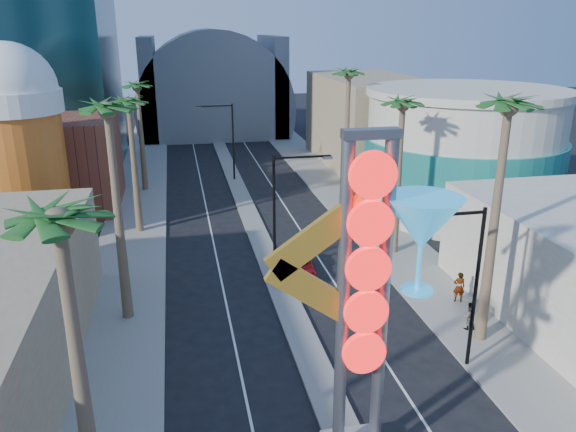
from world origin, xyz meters
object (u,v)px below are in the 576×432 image
object	(u,v)px
neon_sign	(387,285)
red_pickup	(297,266)
pedestrian_b	(469,316)
pedestrian_a	(459,287)

from	to	relation	value
neon_sign	red_pickup	distance (m)	17.97
red_pickup	pedestrian_b	distance (m)	11.41
neon_sign	pedestrian_a	distance (m)	15.52
red_pickup	pedestrian_a	bearing A→B (deg)	-26.71
pedestrian_a	pedestrian_b	xyz separation A→B (m)	(-0.98, -3.00, -0.15)
neon_sign	pedestrian_b	world-z (taller)	neon_sign
neon_sign	red_pickup	xyz separation A→B (m)	(0.61, 16.69, -6.64)
pedestrian_a	pedestrian_b	world-z (taller)	pedestrian_a
neon_sign	red_pickup	bearing A→B (deg)	87.90
red_pickup	pedestrian_b	world-z (taller)	pedestrian_b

